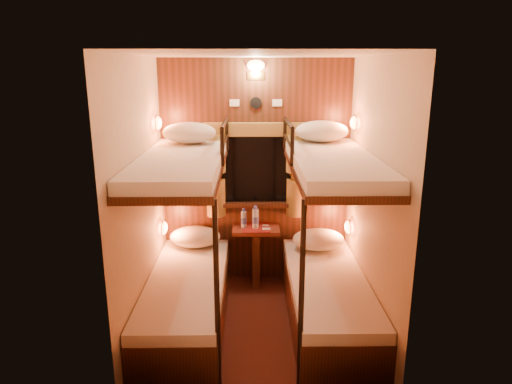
{
  "coord_description": "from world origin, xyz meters",
  "views": [
    {
      "loc": [
        -0.06,
        -3.75,
        2.29
      ],
      "look_at": [
        -0.01,
        0.15,
        1.23
      ],
      "focal_mm": 32.0,
      "sensor_mm": 36.0,
      "label": 1
    }
  ],
  "objects_px": {
    "bunk_right": "(328,265)",
    "table": "(256,248)",
    "bunk_left": "(186,266)",
    "bottle_left": "(244,219)",
    "bottle_right": "(255,219)"
  },
  "relations": [
    {
      "from": "bottle_left",
      "to": "table",
      "type": "bearing_deg",
      "value": 1.58
    },
    {
      "from": "bunk_right",
      "to": "table",
      "type": "xyz_separation_m",
      "value": [
        -0.65,
        0.78,
        -0.14
      ]
    },
    {
      "from": "bunk_left",
      "to": "bottle_left",
      "type": "distance_m",
      "value": 0.95
    },
    {
      "from": "bunk_left",
      "to": "bunk_right",
      "type": "xyz_separation_m",
      "value": [
        1.3,
        0.0,
        0.0
      ]
    },
    {
      "from": "bunk_left",
      "to": "bunk_right",
      "type": "distance_m",
      "value": 1.3
    },
    {
      "from": "bunk_left",
      "to": "bottle_right",
      "type": "bearing_deg",
      "value": 49.97
    },
    {
      "from": "bottle_left",
      "to": "bunk_right",
      "type": "bearing_deg",
      "value": -44.95
    },
    {
      "from": "bunk_right",
      "to": "bunk_left",
      "type": "bearing_deg",
      "value": 180.0
    },
    {
      "from": "bunk_right",
      "to": "bottle_left",
      "type": "xyz_separation_m",
      "value": [
        -0.78,
        0.78,
        0.18
      ]
    },
    {
      "from": "table",
      "to": "bottle_right",
      "type": "distance_m",
      "value": 0.34
    },
    {
      "from": "bunk_right",
      "to": "table",
      "type": "bearing_deg",
      "value": 129.67
    },
    {
      "from": "bunk_left",
      "to": "bottle_right",
      "type": "distance_m",
      "value": 1.02
    },
    {
      "from": "bottle_right",
      "to": "table",
      "type": "bearing_deg",
      "value": 69.13
    },
    {
      "from": "bunk_right",
      "to": "bottle_left",
      "type": "distance_m",
      "value": 1.12
    },
    {
      "from": "bottle_left",
      "to": "bottle_right",
      "type": "height_order",
      "value": "bottle_right"
    }
  ]
}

